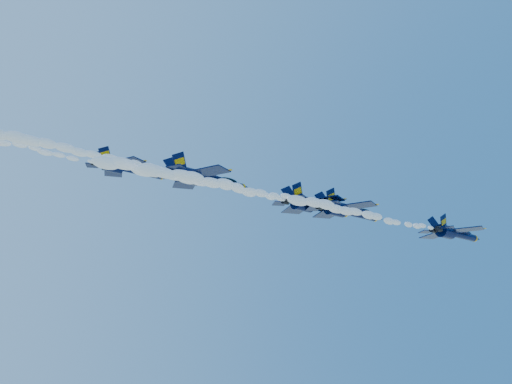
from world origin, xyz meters
TOP-DOWN VIEW (x-y plane):
  - jet_lead at (20.58, -13.57)m, footprint 14.94×12.26m
  - smoke_trail_jet_lead at (-2.49, -13.57)m, footprint 33.38×1.55m
  - jet_second at (4.70, -2.94)m, footprint 16.81×13.79m
  - smoke_trail_jet_second at (-19.17, -2.94)m, footprint 33.38×1.74m
  - jet_third at (1.02, 1.24)m, footprint 17.57×14.41m
  - smoke_trail_jet_third at (-23.17, 1.24)m, footprint 33.38×1.82m
  - jet_fourth at (-15.12, 13.42)m, footprint 19.33×15.86m
  - smoke_trail_jet_fourth at (-40.07, 13.42)m, footprint 33.38×2.00m
  - jet_fifth at (-25.89, 23.26)m, footprint 15.93×13.07m

SIDE VIEW (x-z plane):
  - smoke_trail_jet_lead at x=-2.49m, z-range 147.03..148.42m
  - jet_lead at x=20.58m, z-range 145.30..150.85m
  - smoke_trail_jet_second at x=-19.17m, z-range 150.66..152.23m
  - jet_second at x=4.70m, z-range 148.69..154.94m
  - smoke_trail_jet_third at x=-23.17m, z-range 151.83..153.47m
  - jet_third at x=1.02m, z-range 149.77..156.29m
  - smoke_trail_jet_fourth at x=-40.07m, z-range 156.75..158.54m
  - jet_fourth at x=-15.12m, z-range 154.45..161.63m
  - jet_fifth at x=-25.89m, z-range 157.55..163.47m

